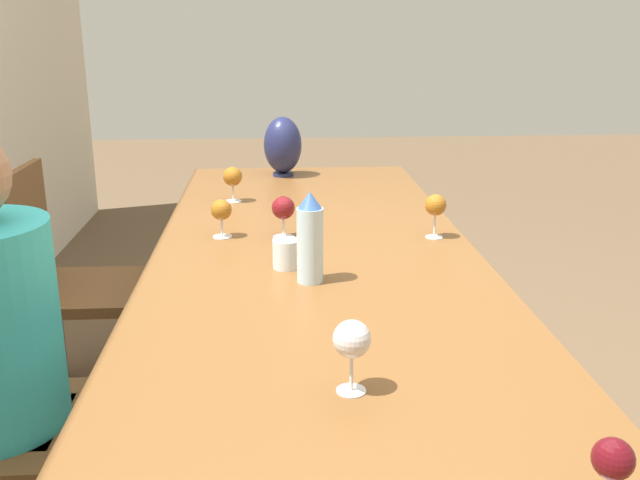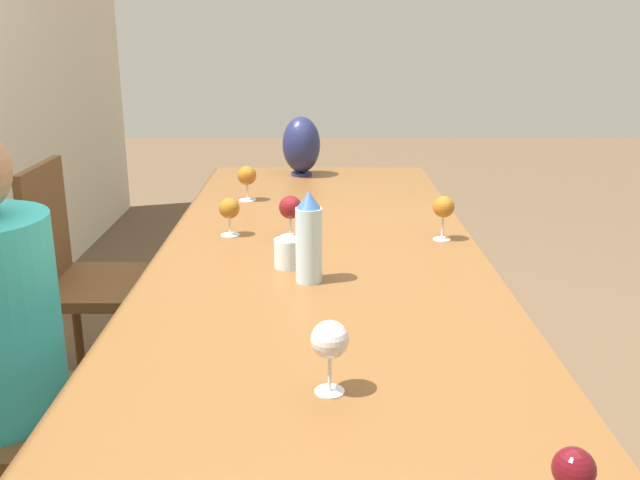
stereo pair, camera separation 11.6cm
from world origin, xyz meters
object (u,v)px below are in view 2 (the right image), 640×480
Objects in this scene: vase at (301,145)px; wine_glass_2 at (444,208)px; water_bottle at (309,238)px; wine_glass_1 at (330,341)px; wine_glass_4 at (290,208)px; water_tumbler at (288,253)px; wine_glass_6 at (247,176)px; wine_glass_0 at (573,472)px; wine_glass_5 at (229,209)px; chair_far at (85,274)px.

vase is 1.11m from wine_glass_2.
wine_glass_1 is at bearing -175.69° from water_bottle.
wine_glass_2 is 0.49m from wine_glass_4.
water_tumbler is 1.27m from vase.
vase reaches higher than wine_glass_6.
water_bottle is 0.60m from wine_glass_1.
wine_glass_0 is 0.79× the size of wine_glass_1.
wine_glass_5 is 0.14× the size of chair_far.
vase reaches higher than wine_glass_1.
wine_glass_4 is at bearing 179.13° from vase.
wine_glass_6 is (0.53, 0.67, -0.01)m from wine_glass_2.
water_tumbler is 1.16m from wine_glass_0.
wine_glass_5 is at bearing 85.77° from wine_glass_2.
chair_far reaches higher than water_tumbler.
wine_glass_0 is (-1.08, -0.43, 0.04)m from water_tumbler.
wine_glass_5 is (0.05, 0.68, -0.02)m from wine_glass_2.
wine_glass_0 is 2.10m from chair_far.
wine_glass_2 is at bearing -2.12° from wine_glass_0.
water_bottle is at bearing -152.07° from water_tumbler.
wine_glass_1 is 1.15× the size of wine_glass_5.
wine_glass_5 is (-0.95, 0.21, -0.05)m from vase.
water_tumbler is 0.57× the size of wine_glass_1.
water_bottle is 0.94m from wine_glass_6.
wine_glass_6 is at bearing 20.65° from wine_glass_4.
wine_glass_6 is (-0.47, 0.20, -0.04)m from vase.
wine_glass_4 is at bearing 17.55° from wine_glass_0.
wine_glass_6 is (0.91, 0.25, -0.02)m from water_bottle.
wine_glass_2 is 1.05× the size of wine_glass_4.
chair_far is at bearing 49.75° from water_bottle.
wine_glass_2 reaches higher than wine_glass_6.
water_bottle is 2.16× the size of wine_glass_0.
chair_far is (0.29, 0.58, -0.32)m from wine_glass_5.
wine_glass_0 is 1.34m from wine_glass_2.
water_bottle is 0.50m from wine_glass_5.
wine_glass_2 is at bearing -154.85° from vase.
wine_glass_2 is at bearing -21.00° from wine_glass_1.
wine_glass_0 is 1.97m from wine_glass_6.
chair_far reaches higher than wine_glass_2.
wine_glass_1 is (-0.60, -0.05, -0.02)m from water_bottle.
water_bottle is 1.38m from vase.
wine_glass_4 is at bearing 0.43° from water_tumbler.
vase is 1.95× the size of wine_glass_6.
wine_glass_4 is at bearing 86.01° from wine_glass_2.
water_bottle is 1.71× the size of wine_glass_1.
vase reaches higher than water_tumbler.
water_tumbler is 0.30m from wine_glass_4.
wine_glass_4 is 1.09× the size of wine_glass_5.
wine_glass_4 and wine_glass_6 have the same top height.
wine_glass_2 is (0.26, -0.48, 0.06)m from water_tumbler.
chair_far is (0.60, 0.78, -0.28)m from water_tumbler.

